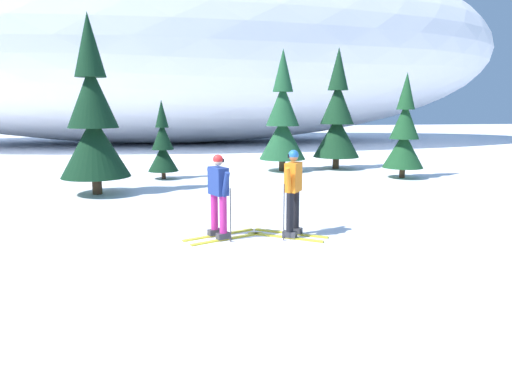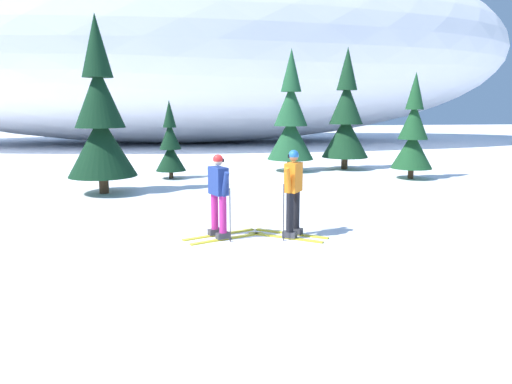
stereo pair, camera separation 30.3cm
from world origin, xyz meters
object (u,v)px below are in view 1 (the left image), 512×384
Objects in this scene: pine_tree_center at (283,121)px; skier_navy_jacket at (219,194)px; skier_orange_jacket at (293,191)px; pine_tree_center_left at (163,146)px; pine_tree_far_left at (93,120)px; pine_tree_center_right at (337,119)px; pine_tree_far_right at (404,135)px.

skier_navy_jacket is at bearing -111.07° from pine_tree_center.
pine_tree_center_left reaches higher than skier_orange_jacket.
pine_tree_center_right is (9.43, 4.49, -0.10)m from pine_tree_far_left.
skier_navy_jacket is 8.64m from pine_tree_center_left.
skier_navy_jacket is at bearing 173.86° from skier_orange_jacket.
skier_orange_jacket is at bearing -6.14° from skier_navy_jacket.
pine_tree_center_left is at bearing 54.84° from pine_tree_far_left.
pine_tree_far_right is at bearing 48.93° from skier_orange_jacket.
pine_tree_center_left is at bearing 106.64° from skier_orange_jacket.
skier_navy_jacket is 0.96× the size of skier_orange_jacket.
skier_orange_jacket is at bearing -131.07° from pine_tree_far_right.
pine_tree_far_left is 1.05× the size of pine_tree_center_right.
pine_tree_far_left reaches higher than skier_navy_jacket.
pine_tree_far_right is (7.81, 7.08, 0.73)m from skier_navy_jacket.
pine_tree_center_left reaches higher than skier_navy_jacket.
pine_tree_far_right is (3.99, -2.82, -0.46)m from pine_tree_center.
pine_tree_far_left is at bearing -172.81° from pine_tree_far_right.
skier_navy_jacket is 10.56m from pine_tree_far_right.
skier_orange_jacket is (1.50, -0.16, 0.04)m from skier_navy_jacket.
pine_tree_far_left reaches higher than pine_tree_center.
pine_tree_center_left is (-2.61, 8.72, 0.27)m from skier_orange_jacket.
skier_navy_jacket is 12.04m from pine_tree_center_right.
skier_navy_jacket is 0.34× the size of pine_tree_center.
pine_tree_center_right reaches higher than pine_tree_center.
skier_orange_jacket is 9.11m from pine_tree_center_left.
pine_tree_far_right is (10.93, 1.38, -0.61)m from pine_tree_far_left.
skier_orange_jacket is 7.58m from pine_tree_far_left.
pine_tree_center reaches higher than skier_navy_jacket.
pine_tree_center_right is (7.41, 1.62, 0.93)m from pine_tree_center_left.
skier_navy_jacket is 10.67m from pine_tree_center.
pine_tree_center_right is at bearing 6.56° from pine_tree_center.
pine_tree_center_left is (-1.11, 8.56, 0.31)m from skier_navy_jacket.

